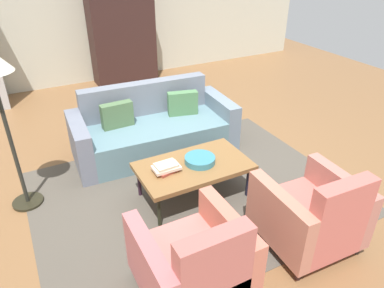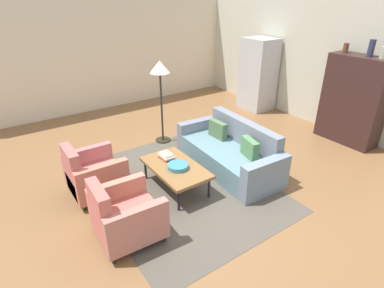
# 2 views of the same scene
# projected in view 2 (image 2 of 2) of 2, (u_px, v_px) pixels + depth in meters

# --- Properties ---
(ground_plane) EXTENTS (11.20, 11.20, 0.00)m
(ground_plane) POSITION_uv_depth(u_px,v_px,m) (212.00, 182.00, 5.29)
(ground_plane) COLOR brown
(wall_back) EXTENTS (9.33, 0.12, 2.80)m
(wall_back) POSITION_uv_depth(u_px,v_px,m) (353.00, 71.00, 6.57)
(wall_back) COLOR beige
(wall_back) RESTS_ON ground
(wall_left) EXTENTS (0.12, 7.48, 2.80)m
(wall_left) POSITION_uv_depth(u_px,v_px,m) (104.00, 55.00, 8.10)
(wall_left) COLOR beige
(wall_left) RESTS_ON ground
(area_rug) EXTENTS (3.40, 2.60, 0.01)m
(area_rug) POSITION_uv_depth(u_px,v_px,m) (179.00, 186.00, 5.18)
(area_rug) COLOR #524B42
(area_rug) RESTS_ON ground
(couch) EXTENTS (2.14, 1.01, 0.86)m
(couch) POSITION_uv_depth(u_px,v_px,m) (231.00, 153.00, 5.63)
(couch) COLOR slate
(couch) RESTS_ON ground
(coffee_table) EXTENTS (1.20, 0.70, 0.41)m
(coffee_table) POSITION_uv_depth(u_px,v_px,m) (175.00, 168.00, 4.99)
(coffee_table) COLOR black
(coffee_table) RESTS_ON ground
(armchair_left) EXTENTS (0.80, 0.80, 0.88)m
(armchair_left) POSITION_uv_depth(u_px,v_px,m) (92.00, 175.00, 4.85)
(armchair_left) COLOR #2F2D0F
(armchair_left) RESTS_ON ground
(armchair_right) EXTENTS (0.83, 0.83, 0.88)m
(armchair_right) POSITION_uv_depth(u_px,v_px,m) (123.00, 217.00, 3.97)
(armchair_right) COLOR #392617
(armchair_right) RESTS_ON ground
(fruit_bowl) EXTENTS (0.33, 0.33, 0.07)m
(fruit_bowl) POSITION_uv_depth(u_px,v_px,m) (178.00, 166.00, 4.90)
(fruit_bowl) COLOR teal
(fruit_bowl) RESTS_ON coffee_table
(book_stack) EXTENTS (0.28, 0.21, 0.09)m
(book_stack) POSITION_uv_depth(u_px,v_px,m) (166.00, 156.00, 5.19)
(book_stack) COLOR brown
(book_stack) RESTS_ON coffee_table
(cabinet) EXTENTS (1.20, 0.51, 1.80)m
(cabinet) POSITION_uv_depth(u_px,v_px,m) (353.00, 101.00, 6.38)
(cabinet) COLOR #341F1D
(cabinet) RESTS_ON ground
(vase_tall) EXTENTS (0.11, 0.11, 0.19)m
(vase_tall) POSITION_uv_depth(u_px,v_px,m) (346.00, 48.00, 6.22)
(vase_tall) COLOR brown
(vase_tall) RESTS_ON cabinet
(vase_round) EXTENTS (0.12, 0.12, 0.32)m
(vase_round) POSITION_uv_depth(u_px,v_px,m) (371.00, 48.00, 5.83)
(vase_round) COLOR #2B304D
(vase_round) RESTS_ON cabinet
(vase_small) EXTENTS (0.14, 0.14, 0.22)m
(vase_small) POSITION_uv_depth(u_px,v_px,m) (384.00, 53.00, 5.66)
(vase_small) COLOR #ACAD97
(vase_small) RESTS_ON cabinet
(refrigerator) EXTENTS (0.80, 0.73, 1.85)m
(refrigerator) POSITION_uv_depth(u_px,v_px,m) (258.00, 74.00, 8.22)
(refrigerator) COLOR #B7BABF
(refrigerator) RESTS_ON ground
(floor_lamp) EXTENTS (0.40, 0.40, 1.72)m
(floor_lamp) POSITION_uv_depth(u_px,v_px,m) (160.00, 75.00, 6.10)
(floor_lamp) COLOR black
(floor_lamp) RESTS_ON ground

